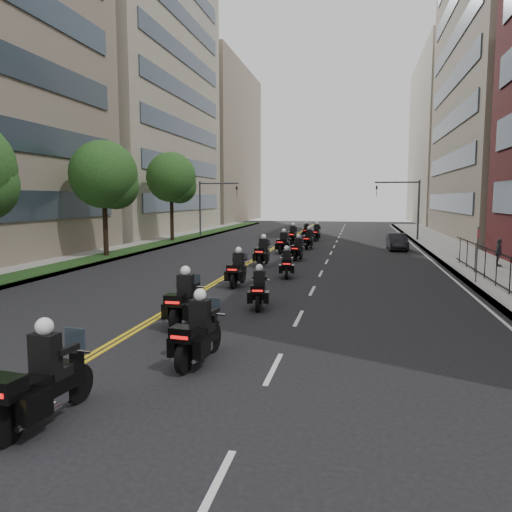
{
  "coord_description": "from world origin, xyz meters",
  "views": [
    {
      "loc": [
        5.04,
        -6.09,
        3.95
      ],
      "look_at": [
        0.96,
        13.92,
        1.57
      ],
      "focal_mm": 35.0,
      "sensor_mm": 36.0,
      "label": 1
    }
  ],
  "objects": [
    {
      "name": "pedestrian_c",
      "position": [
        12.8,
        23.72,
        0.92
      ],
      "size": [
        0.63,
        0.98,
        1.54
      ],
      "primitive_type": "imported",
      "rotation": [
        0.0,
        0.0,
        1.27
      ],
      "color": "#404047",
      "rests_on": "sidewalk_right"
    },
    {
      "name": "motorcycle_7",
      "position": [
        1.33,
        25.55,
        0.65
      ],
      "size": [
        0.64,
        2.24,
        1.65
      ],
      "rotation": [
        0.0,
        0.0,
        -0.11
      ],
      "color": "black",
      "rests_on": "ground"
    },
    {
      "name": "motorcycle_11",
      "position": [
        1.34,
        39.82,
        0.72
      ],
      "size": [
        0.62,
        2.46,
        1.82
      ],
      "rotation": [
        0.0,
        0.0,
        -0.06
      ],
      "color": "black",
      "rests_on": "ground"
    },
    {
      "name": "motorcycle_1",
      "position": [
        1.35,
        5.05,
        0.71
      ],
      "size": [
        0.69,
        2.43,
        1.79
      ],
      "rotation": [
        0.0,
        0.0,
        -0.11
      ],
      "color": "black",
      "rests_on": "ground"
    },
    {
      "name": "grass_strip",
      "position": [
        -11.2,
        25.0,
        0.17
      ],
      "size": [
        2.0,
        90.0,
        0.04
      ],
      "primitive_type": "cube",
      "color": "#1A3A15",
      "rests_on": "sidewalk_left"
    },
    {
      "name": "motorcycle_3",
      "position": [
        1.61,
        11.29,
        0.63
      ],
      "size": [
        0.64,
        2.15,
        1.59
      ],
      "rotation": [
        0.0,
        0.0,
        0.13
      ],
      "color": "black",
      "rests_on": "ground"
    },
    {
      "name": "street_trees",
      "position": [
        -11.05,
        18.61,
        5.13
      ],
      "size": [
        4.4,
        38.4,
        7.98
      ],
      "color": "black",
      "rests_on": "ground"
    },
    {
      "name": "building_left_mid",
      "position": [
        -21.98,
        48.0,
        17.0
      ],
      "size": [
        16.11,
        28.0,
        34.0
      ],
      "color": "#9E937F",
      "rests_on": "ground"
    },
    {
      "name": "traffic_signal_left",
      "position": [
        -9.54,
        42.0,
        3.7
      ],
      "size": [
        4.09,
        0.2,
        5.6
      ],
      "color": "#3F3F44",
      "rests_on": "ground"
    },
    {
      "name": "motorcycle_12",
      "position": [
        0.04,
        43.48,
        0.64
      ],
      "size": [
        0.51,
        2.19,
        1.62
      ],
      "rotation": [
        0.0,
        0.0,
        0.02
      ],
      "color": "black",
      "rests_on": "ground"
    },
    {
      "name": "motorcycle_4",
      "position": [
        -0.21,
        15.54,
        0.7
      ],
      "size": [
        0.55,
        2.38,
        1.76
      ],
      "rotation": [
        0.0,
        0.0,
        -0.01
      ],
      "color": "black",
      "rests_on": "ground"
    },
    {
      "name": "motorcycle_5",
      "position": [
        1.6,
        18.45,
        0.63
      ],
      "size": [
        0.66,
        2.15,
        1.59
      ],
      "rotation": [
        0.0,
        0.0,
        0.14
      ],
      "color": "black",
      "rests_on": "ground"
    },
    {
      "name": "motorcycle_10",
      "position": [
        -0.39,
        36.27,
        0.74
      ],
      "size": [
        0.58,
        2.52,
        1.86
      ],
      "rotation": [
        0.0,
        0.0,
        -0.01
      ],
      "color": "black",
      "rests_on": "ground"
    },
    {
      "name": "building_right_far",
      "position": [
        21.5,
        78.0,
        13.0
      ],
      "size": [
        15.0,
        28.0,
        26.0
      ],
      "primitive_type": "cube",
      "color": "#9E937F",
      "rests_on": "ground"
    },
    {
      "name": "parked_sedan",
      "position": [
        8.02,
        33.23,
        0.64
      ],
      "size": [
        1.49,
        3.91,
        1.27
      ],
      "primitive_type": "imported",
      "rotation": [
        0.0,
        0.0,
        0.04
      ],
      "color": "black",
      "rests_on": "ground"
    },
    {
      "name": "traffic_signal_right",
      "position": [
        9.54,
        42.0,
        3.7
      ],
      "size": [
        4.09,
        0.2,
        5.6
      ],
      "color": "#3F3F44",
      "rests_on": "ground"
    },
    {
      "name": "motorcycle_9",
      "position": [
        1.33,
        32.55,
        0.7
      ],
      "size": [
        0.68,
        2.42,
        1.78
      ],
      "rotation": [
        0.0,
        0.0,
        -0.1
      ],
      "color": "black",
      "rests_on": "ground"
    },
    {
      "name": "motorcycle_2",
      "position": [
        -0.21,
        8.43,
        0.73
      ],
      "size": [
        0.57,
        2.51,
        1.85
      ],
      "rotation": [
        0.0,
        0.0,
        0.0
      ],
      "color": "black",
      "rests_on": "ground"
    },
    {
      "name": "sidewalk_left",
      "position": [
        -12.0,
        25.0,
        0.07
      ],
      "size": [
        4.0,
        90.0,
        0.15
      ],
      "primitive_type": "cube",
      "color": "gray",
      "rests_on": "ground"
    },
    {
      "name": "sidewalk_right",
      "position": [
        12.0,
        25.0,
        0.07
      ],
      "size": [
        4.0,
        90.0,
        0.15
      ],
      "primitive_type": "cube",
      "color": "gray",
      "rests_on": "ground"
    },
    {
      "name": "ground",
      "position": [
        0.0,
        0.0,
        0.0
      ],
      "size": [
        160.0,
        160.0,
        0.0
      ],
      "primitive_type": "plane",
      "color": "black",
      "rests_on": "ground"
    },
    {
      "name": "motorcycle_6",
      "position": [
        -0.37,
        22.45,
        0.73
      ],
      "size": [
        0.58,
        2.51,
        1.85
      ],
      "rotation": [
        0.0,
        0.0,
        -0.03
      ],
      "color": "black",
      "rests_on": "ground"
    },
    {
      "name": "building_left_far",
      "position": [
        -22.0,
        78.0,
        13.0
      ],
      "size": [
        16.0,
        28.0,
        26.0
      ],
      "primitive_type": "cube",
      "color": "gray",
      "rests_on": "ground"
    },
    {
      "name": "motorcycle_0",
      "position": [
        -0.32,
        1.37,
        0.74
      ],
      "size": [
        0.73,
        2.54,
        1.88
      ],
      "rotation": [
        0.0,
        0.0,
        -0.11
      ],
      "color": "black",
      "rests_on": "ground"
    },
    {
      "name": "motorcycle_8",
      "position": [
        -0.17,
        29.21,
        0.7
      ],
      "size": [
        0.65,
        2.4,
        1.77
      ],
      "rotation": [
        0.0,
        0.0,
        -0.09
      ],
      "color": "black",
      "rests_on": "ground"
    }
  ]
}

